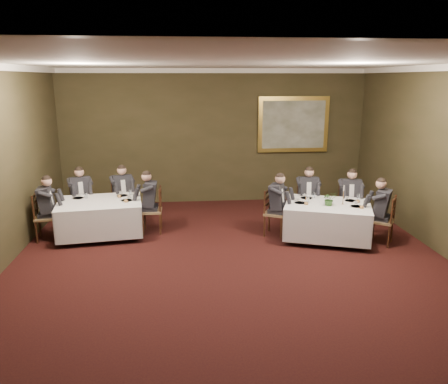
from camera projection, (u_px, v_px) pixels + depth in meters
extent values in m
plane|color=black|center=(237.00, 283.00, 7.14)|extent=(10.00, 10.00, 0.00)
cube|color=silver|center=(239.00, 60.00, 6.26)|extent=(8.00, 10.00, 0.10)
cube|color=#312D18|center=(214.00, 137.00, 11.52)|extent=(8.00, 0.10, 3.50)
cube|color=white|center=(214.00, 71.00, 11.04)|extent=(8.00, 0.10, 0.12)
cube|color=white|center=(420.00, 22.00, 1.51)|extent=(8.00, 0.10, 0.12)
cube|color=black|center=(328.00, 205.00, 8.93)|extent=(1.94, 1.69, 0.04)
cube|color=white|center=(328.00, 204.00, 8.92)|extent=(2.02, 1.77, 0.02)
cube|color=white|center=(327.00, 220.00, 9.00)|extent=(2.04, 1.79, 0.65)
cube|color=black|center=(99.00, 203.00, 9.12)|extent=(1.78, 1.42, 0.04)
cube|color=white|center=(99.00, 202.00, 9.12)|extent=(1.84, 1.49, 0.02)
cube|color=white|center=(100.00, 217.00, 9.20)|extent=(1.87, 1.51, 0.65)
cube|color=olive|center=(307.00, 204.00, 9.91)|extent=(0.48, 0.46, 0.05)
cube|color=black|center=(306.00, 191.00, 10.03)|extent=(0.38, 0.07, 0.54)
cube|color=black|center=(308.00, 188.00, 9.82)|extent=(0.45, 0.35, 0.55)
sphere|color=tan|center=(309.00, 171.00, 9.72)|extent=(0.23, 0.23, 0.21)
cube|color=olive|center=(349.00, 207.00, 9.70)|extent=(0.49, 0.48, 0.05)
cube|color=black|center=(348.00, 194.00, 9.82)|extent=(0.38, 0.08, 0.54)
cube|color=black|center=(350.00, 190.00, 9.61)|extent=(0.46, 0.36, 0.55)
sphere|color=tan|center=(351.00, 174.00, 9.51)|extent=(0.24, 0.24, 0.21)
cube|color=olive|center=(275.00, 213.00, 9.23)|extent=(0.57, 0.58, 0.05)
cube|color=black|center=(267.00, 201.00, 9.24)|extent=(0.19, 0.35, 0.54)
cube|color=black|center=(276.00, 196.00, 9.14)|extent=(0.46, 0.51, 0.55)
sphere|color=tan|center=(276.00, 178.00, 9.04)|extent=(0.28, 0.28, 0.21)
cube|color=olive|center=(382.00, 221.00, 8.75)|extent=(0.59, 0.60, 0.05)
cube|color=black|center=(393.00, 210.00, 8.60)|extent=(0.24, 0.33, 0.54)
cube|color=black|center=(384.00, 203.00, 8.65)|extent=(0.49, 0.52, 0.55)
sphere|color=tan|center=(385.00, 184.00, 8.55)|extent=(0.29, 0.29, 0.21)
cube|color=olive|center=(81.00, 204.00, 9.91)|extent=(0.56, 0.55, 0.05)
cube|color=black|center=(79.00, 192.00, 10.01)|extent=(0.37, 0.17, 0.54)
cube|color=black|center=(80.00, 188.00, 9.82)|extent=(0.50, 0.44, 0.55)
sphere|color=tan|center=(78.00, 171.00, 9.72)|extent=(0.27, 0.27, 0.21)
cube|color=olive|center=(123.00, 202.00, 10.10)|extent=(0.56, 0.55, 0.05)
cube|color=black|center=(120.00, 190.00, 10.21)|extent=(0.37, 0.16, 0.54)
cube|color=black|center=(122.00, 186.00, 10.01)|extent=(0.50, 0.44, 0.55)
sphere|color=tan|center=(121.00, 170.00, 9.91)|extent=(0.27, 0.27, 0.21)
cube|color=olive|center=(152.00, 211.00, 9.41)|extent=(0.43, 0.45, 0.05)
cube|color=black|center=(160.00, 200.00, 9.36)|extent=(0.03, 0.38, 0.54)
cube|color=black|center=(151.00, 194.00, 9.32)|extent=(0.32, 0.42, 0.55)
sphere|color=tan|center=(150.00, 177.00, 9.22)|extent=(0.21, 0.21, 0.21)
cube|color=olive|center=(46.00, 217.00, 8.96)|extent=(0.47, 0.49, 0.05)
cube|color=black|center=(35.00, 206.00, 8.86)|extent=(0.08, 0.38, 0.54)
cube|color=black|center=(44.00, 200.00, 8.87)|extent=(0.36, 0.45, 0.55)
sphere|color=tan|center=(42.00, 182.00, 8.77)|extent=(0.23, 0.23, 0.21)
imported|color=#2D5926|center=(329.00, 198.00, 8.77)|extent=(0.29, 0.26, 0.30)
cylinder|color=#BC8439|center=(343.00, 204.00, 8.90)|extent=(0.06, 0.06, 0.02)
cylinder|color=#BC8439|center=(343.00, 197.00, 8.86)|extent=(0.01, 0.01, 0.27)
cylinder|color=white|center=(344.00, 187.00, 8.81)|extent=(0.02, 0.02, 0.12)
cylinder|color=white|center=(306.00, 198.00, 9.36)|extent=(0.25, 0.25, 0.01)
cylinder|color=white|center=(304.00, 195.00, 9.50)|extent=(0.08, 0.08, 0.05)
cylinder|color=white|center=(314.00, 195.00, 9.36)|extent=(0.06, 0.06, 0.14)
cylinder|color=white|center=(78.00, 198.00, 9.35)|extent=(0.25, 0.25, 0.01)
cylinder|color=white|center=(79.00, 195.00, 9.49)|extent=(0.08, 0.08, 0.05)
cylinder|color=white|center=(86.00, 195.00, 9.35)|extent=(0.06, 0.06, 0.14)
cube|color=gold|center=(293.00, 124.00, 11.57)|extent=(1.89, 0.08, 1.46)
cube|color=#515539|center=(294.00, 125.00, 11.53)|extent=(1.67, 0.01, 1.24)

